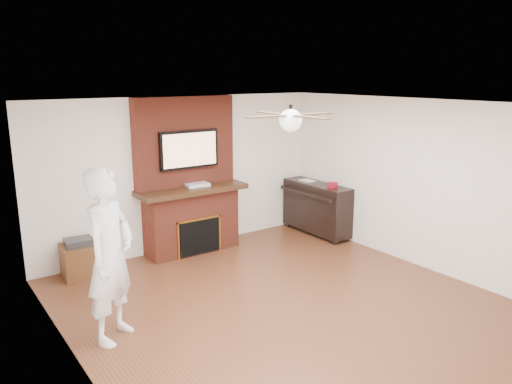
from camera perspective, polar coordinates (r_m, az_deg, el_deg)
room_shell at (r=5.97m, az=3.81°, el=-2.11°), size 5.36×5.86×2.86m
fireplace at (r=8.11m, az=-7.65°, el=0.09°), size 1.78×0.64×2.50m
tv at (r=7.94m, az=-7.65°, el=4.84°), size 1.00×0.08×0.60m
ceiling_fan at (r=5.78m, az=3.97°, el=8.27°), size 1.21×1.21×0.31m
person at (r=5.57m, az=-16.34°, el=-7.00°), size 0.84×0.81×1.91m
side_table at (r=7.62m, az=-19.45°, el=-7.23°), size 0.52×0.52×0.56m
piano at (r=9.07m, az=6.91°, el=-1.71°), size 0.52×1.42×1.02m
cable_box at (r=8.05m, az=-6.72°, el=0.82°), size 0.38×0.24×0.05m
candle_orange at (r=8.15m, az=-7.82°, el=-6.66°), size 0.07×0.07×0.13m
candle_cream at (r=8.19m, az=-6.69°, el=-6.64°), size 0.08×0.08×0.10m
candle_blue at (r=8.29m, az=-5.38°, el=-6.47°), size 0.06×0.06×0.07m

